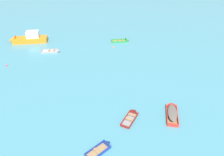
# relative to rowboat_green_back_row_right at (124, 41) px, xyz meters

# --- Properties ---
(rowboat_green_back_row_right) EXTENTS (3.44, 1.53, 1.08)m
(rowboat_green_back_row_right) POSITION_rel_rowboat_green_back_row_right_xyz_m (0.00, 0.00, 0.00)
(rowboat_green_back_row_right) COLOR #99754C
(rowboat_green_back_row_right) RESTS_ON ground_plane
(rowboat_red_midfield_left) EXTENTS (1.77, 3.93, 1.07)m
(rowboat_red_midfield_left) POSITION_rel_rowboat_green_back_row_right_xyz_m (4.06, -20.77, 0.17)
(rowboat_red_midfield_left) COLOR #99754C
(rowboat_red_midfield_left) RESTS_ON ground_plane
(motor_launch_orange_outer_left) EXTENTS (7.04, 2.75, 2.45)m
(motor_launch_orange_outer_left) POSITION_rel_rowboat_green_back_row_right_xyz_m (-18.07, -0.18, 0.53)
(motor_launch_orange_outer_left) COLOR orange
(motor_launch_orange_outer_left) RESTS_ON ground_plane
(rowboat_deep_blue_back_row_center) EXTENTS (2.61, 2.54, 0.89)m
(rowboat_deep_blue_back_row_center) POSITION_rel_rowboat_green_back_row_right_xyz_m (-3.31, -25.62, -0.01)
(rowboat_deep_blue_back_row_center) COLOR #99754C
(rowboat_deep_blue_back_row_center) RESTS_ON ground_plane
(rowboat_grey_cluster_outer) EXTENTS (3.27, 1.27, 1.02)m
(rowboat_grey_cluster_outer) POSITION_rel_rowboat_green_back_row_right_xyz_m (-12.13, -4.69, 0.02)
(rowboat_grey_cluster_outer) COLOR beige
(rowboat_grey_cluster_outer) RESTS_ON ground_plane
(rowboat_maroon_midfield_right) EXTENTS (2.23, 3.09, 0.92)m
(rowboat_maroon_midfield_right) POSITION_rel_rowboat_green_back_row_right_xyz_m (-0.28, -21.15, -0.03)
(rowboat_maroon_midfield_right) COLOR gray
(rowboat_maroon_midfield_right) RESTS_ON ground_plane
(mooring_buoy_midfield) EXTENTS (0.29, 0.29, 0.29)m
(mooring_buoy_midfield) POSITION_rel_rowboat_green_back_row_right_xyz_m (-2.08, -2.70, -0.16)
(mooring_buoy_midfield) COLOR orange
(mooring_buoy_midfield) RESTS_ON ground_plane
(mooring_buoy_between_boats_right) EXTENTS (0.33, 0.33, 0.33)m
(mooring_buoy_between_boats_right) POSITION_rel_rowboat_green_back_row_right_xyz_m (-18.37, -9.58, -0.16)
(mooring_buoy_between_boats_right) COLOR red
(mooring_buoy_between_boats_right) RESTS_ON ground_plane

